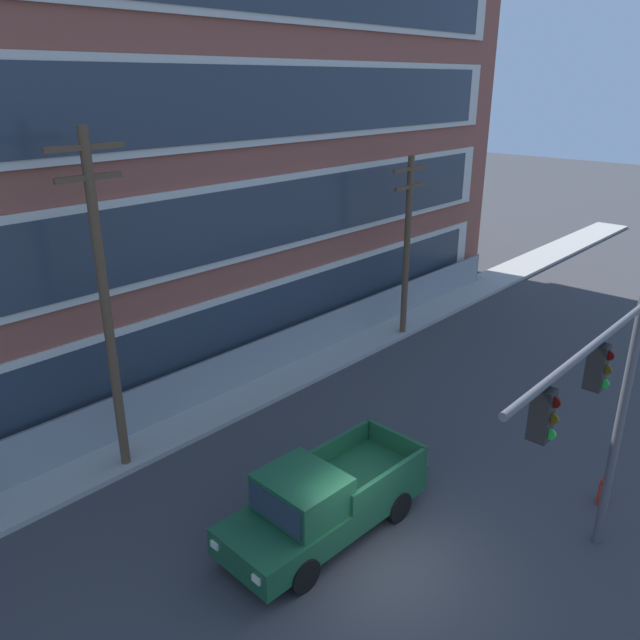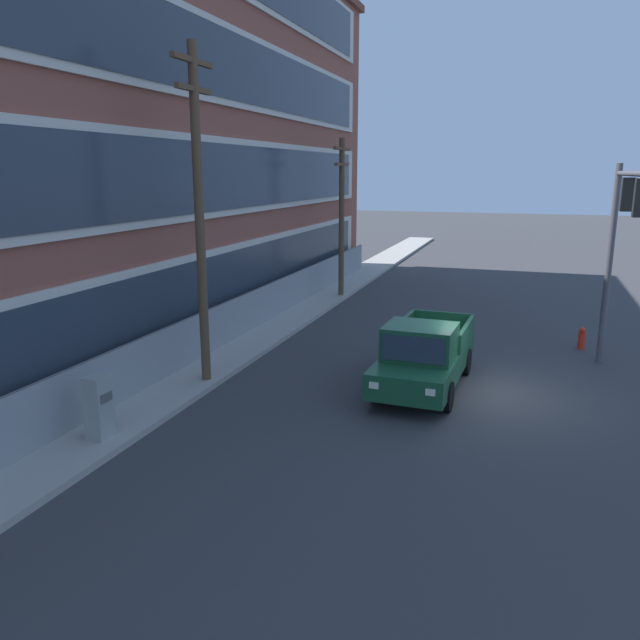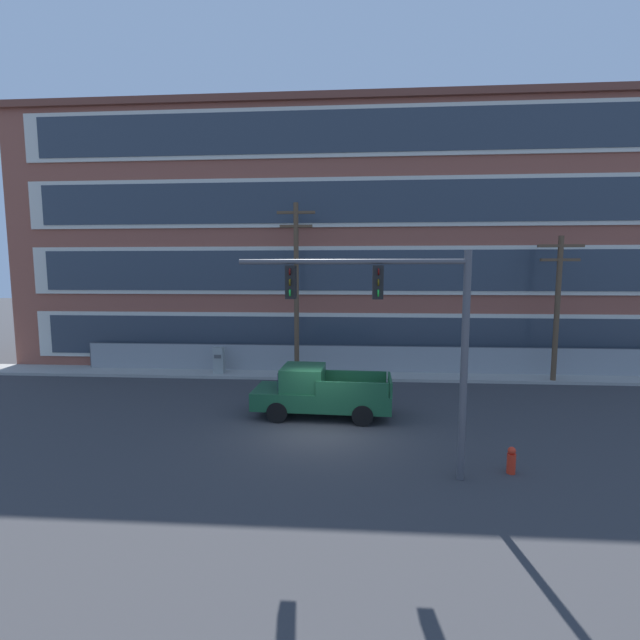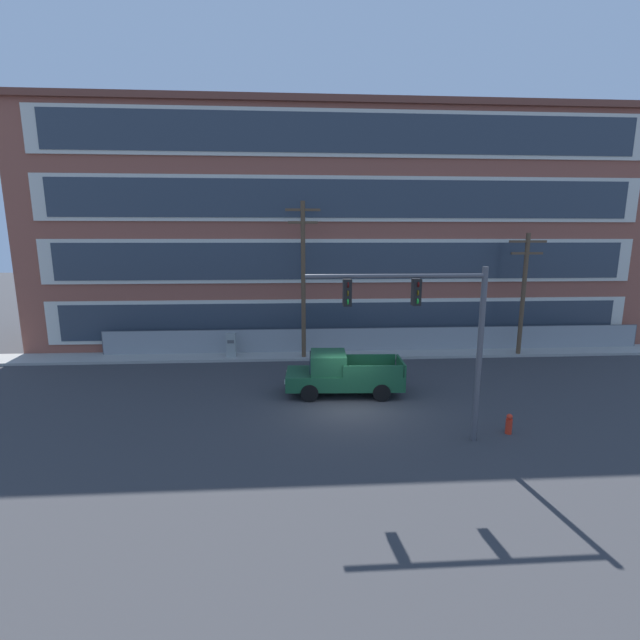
% 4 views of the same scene
% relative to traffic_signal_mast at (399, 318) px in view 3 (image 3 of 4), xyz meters
% --- Properties ---
extents(ground_plane, '(160.00, 160.00, 0.00)m').
position_rel_traffic_signal_mast_xyz_m(ground_plane, '(-2.36, 3.37, -4.49)').
color(ground_plane, '#38383A').
extents(sidewalk_building_side, '(80.00, 2.18, 0.16)m').
position_rel_traffic_signal_mast_xyz_m(sidewalk_building_side, '(-2.36, 11.74, -4.41)').
color(sidewalk_building_side, '#9E9B93').
rests_on(sidewalk_building_side, ground).
extents(brick_mill_building, '(41.01, 11.63, 15.50)m').
position_rel_traffic_signal_mast_xyz_m(brick_mill_building, '(-1.36, 18.35, 3.27)').
color(brick_mill_building, brown).
rests_on(brick_mill_building, ground).
extents(chain_link_fence, '(34.53, 0.06, 1.65)m').
position_rel_traffic_signal_mast_xyz_m(chain_link_fence, '(0.72, 12.26, -3.65)').
color(chain_link_fence, gray).
rests_on(chain_link_fence, ground).
extents(traffic_signal_mast, '(6.20, 0.43, 6.29)m').
position_rel_traffic_signal_mast_xyz_m(traffic_signal_mast, '(0.00, 0.00, 0.00)').
color(traffic_signal_mast, '#4C4C51').
rests_on(traffic_signal_mast, ground).
extents(pickup_truck_dark_green, '(5.55, 2.31, 2.01)m').
position_rel_traffic_signal_mast_xyz_m(pickup_truck_dark_green, '(-2.51, 5.01, -3.54)').
color(pickup_truck_dark_green, '#194C2D').
rests_on(pickup_truck_dark_green, ground).
extents(utility_pole_near_corner, '(2.01, 0.26, 9.35)m').
position_rel_traffic_signal_mast_xyz_m(utility_pole_near_corner, '(-4.14, 11.06, 0.58)').
color(utility_pole_near_corner, brown).
rests_on(utility_pole_near_corner, ground).
extents(utility_pole_midblock, '(2.27, 0.26, 7.56)m').
position_rel_traffic_signal_mast_xyz_m(utility_pole_midblock, '(9.28, 10.97, -0.30)').
color(utility_pole_midblock, brown).
rests_on(utility_pole_midblock, ground).
extents(electrical_cabinet, '(0.56, 0.44, 1.62)m').
position_rel_traffic_signal_mast_xyz_m(electrical_cabinet, '(-8.53, 11.35, -3.68)').
color(electrical_cabinet, '#939993').
rests_on(electrical_cabinet, ground).
extents(fire_hydrant, '(0.24, 0.24, 0.78)m').
position_rel_traffic_signal_mast_xyz_m(fire_hydrant, '(3.31, 0.44, -4.11)').
color(fire_hydrant, red).
rests_on(fire_hydrant, ground).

